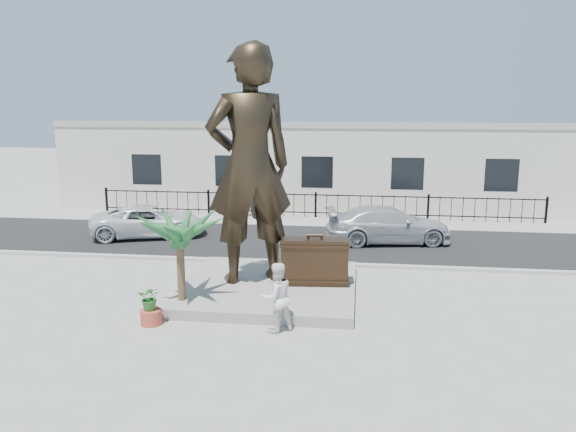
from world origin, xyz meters
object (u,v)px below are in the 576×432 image
tourist (277,297)px  car_white (149,221)px  statue (249,165)px  suitcase (315,262)px

tourist → car_white: (-6.97, 9.31, -0.23)m
statue → tourist: 4.50m
tourist → car_white: 11.63m
tourist → car_white: tourist is taller
statue → suitcase: bearing=150.8°
statue → car_white: 8.98m
statue → tourist: statue is taller
suitcase → car_white: bearing=136.1°
car_white → tourist: bearing=-160.8°
tourist → suitcase: bearing=-138.6°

